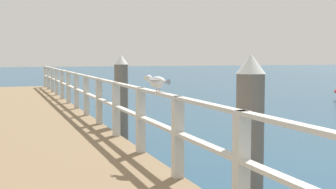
{
  "coord_description": "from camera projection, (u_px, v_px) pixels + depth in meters",
  "views": [
    {
      "loc": [
        -0.67,
        0.3,
        1.81
      ],
      "look_at": [
        3.39,
        11.85,
        0.81
      ],
      "focal_mm": 51.23,
      "sensor_mm": 36.0,
      "label": 1
    }
  ],
  "objects": [
    {
      "name": "pier_deck",
      "position": [
        32.0,
        125.0,
        11.18
      ],
      "size": [
        2.73,
        23.62,
        0.37
      ],
      "primitive_type": "cube",
      "color": "#846B4C",
      "rests_on": "ground_plane"
    },
    {
      "name": "pier_railing",
      "position": [
        86.0,
        91.0,
        11.54
      ],
      "size": [
        0.12,
        22.14,
        0.97
      ],
      "color": "beige",
      "rests_on": "pier_deck"
    },
    {
      "name": "dock_piling_near",
      "position": [
        250.0,
        144.0,
        4.78
      ],
      "size": [
        0.29,
        0.29,
        1.83
      ],
      "color": "#6B6056",
      "rests_on": "ground_plane"
    },
    {
      "name": "dock_piling_far",
      "position": [
        121.0,
        99.0,
        9.8
      ],
      "size": [
        0.29,
        0.29,
        1.83
      ],
      "color": "#6B6056",
      "rests_on": "ground_plane"
    },
    {
      "name": "seagull_foreground",
      "position": [
        157.0,
        81.0,
        6.3
      ],
      "size": [
        0.25,
        0.45,
        0.21
      ],
      "rotation": [
        0.0,
        0.0,
        0.42
      ],
      "color": "white",
      "rests_on": "pier_railing"
    }
  ]
}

